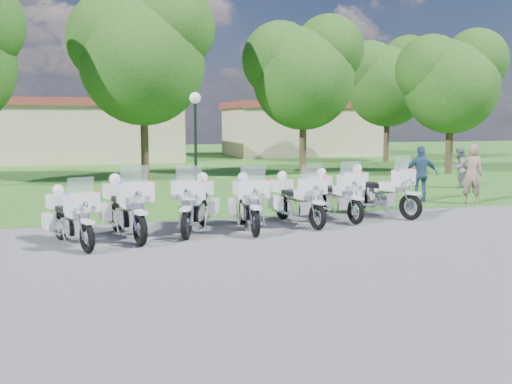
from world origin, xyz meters
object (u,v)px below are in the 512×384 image
object	(u,v)px
motorcycle_1	(125,206)
motorcycle_6	(379,190)
motorcycle_3	(248,202)
lamp_post	(195,116)
motorcycle_0	(70,216)
motorcycle_4	(296,198)
bystander_a	(472,174)
motorcycle_5	(335,194)
bystander_b	(459,168)
motorcycle_2	(196,203)
bystander_c	(421,174)

from	to	relation	value
motorcycle_1	motorcycle_6	distance (m)	7.33
motorcycle_3	lamp_post	bearing A→B (deg)	-85.49
motorcycle_0	motorcycle_4	distance (m)	5.79
motorcycle_6	bystander_a	size ratio (longest dim) A/B	1.24
motorcycle_5	lamp_post	bearing A→B (deg)	-78.50
motorcycle_0	motorcycle_6	xyz separation A→B (m)	(8.44, 1.79, 0.08)
motorcycle_6	lamp_post	size ratio (longest dim) A/B	0.64
bystander_b	motorcycle_5	bearing A→B (deg)	10.00
lamp_post	motorcycle_0	bearing A→B (deg)	-115.75
motorcycle_6	lamp_post	bearing A→B (deg)	-85.37
motorcycle_3	bystander_a	bearing A→B (deg)	-159.58
lamp_post	motorcycle_3	bearing A→B (deg)	-90.87
motorcycle_5	bystander_b	xyz separation A→B (m)	(7.73, 5.27, 0.12)
lamp_post	motorcycle_2	bearing A→B (deg)	-99.84
motorcycle_2	motorcycle_6	size ratio (longest dim) A/B	0.98
motorcycle_6	motorcycle_2	bearing A→B (deg)	-15.02
motorcycle_1	motorcycle_2	size ratio (longest dim) A/B	1.08
motorcycle_3	bystander_b	bearing A→B (deg)	-144.25
bystander_a	bystander_b	bearing A→B (deg)	-94.25
motorcycle_1	motorcycle_5	world-z (taller)	motorcycle_1
bystander_c	motorcycle_3	bearing A→B (deg)	42.64
bystander_a	lamp_post	bearing A→B (deg)	-11.01
bystander_b	lamp_post	bearing A→B (deg)	-36.07
motorcycle_4	bystander_a	world-z (taller)	bystander_a
lamp_post	bystander_a	world-z (taller)	lamp_post
bystander_a	bystander_c	distance (m)	1.59
motorcycle_6	bystander_b	world-z (taller)	motorcycle_6
motorcycle_4	bystander_c	bearing A→B (deg)	-165.01
motorcycle_4	motorcycle_5	bearing A→B (deg)	-171.39
motorcycle_2	motorcycle_3	size ratio (longest dim) A/B	0.96
motorcycle_3	motorcycle_2	bearing A→B (deg)	0.61
motorcycle_3	motorcycle_4	xyz separation A→B (m)	(1.44, 0.39, -0.02)
motorcycle_1	motorcycle_3	xyz separation A→B (m)	(3.02, 0.17, -0.03)
lamp_post	bystander_c	world-z (taller)	lamp_post
motorcycle_5	bystander_a	xyz separation A→B (m)	(5.40, 1.32, 0.28)
motorcycle_5	bystander_b	world-z (taller)	motorcycle_5
bystander_a	bystander_c	world-z (taller)	bystander_a
motorcycle_0	motorcycle_3	bearing A→B (deg)	168.38
motorcycle_4	motorcycle_5	size ratio (longest dim) A/B	0.98
motorcycle_1	lamp_post	bearing A→B (deg)	-123.76
motorcycle_1	bystander_a	world-z (taller)	bystander_a
motorcycle_6	motorcycle_1	bearing A→B (deg)	-15.11
motorcycle_3	lamp_post	size ratio (longest dim) A/B	0.66
motorcycle_0	bystander_c	size ratio (longest dim) A/B	1.18
bystander_b	motorcycle_2	bearing A→B (deg)	2.82
motorcycle_2	motorcycle_5	bearing A→B (deg)	-146.80
motorcycle_3	motorcycle_6	size ratio (longest dim) A/B	1.03
motorcycle_1	bystander_c	world-z (taller)	bystander_c
motorcycle_3	motorcycle_6	world-z (taller)	motorcycle_6
motorcycle_0	bystander_b	bearing A→B (deg)	-176.48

